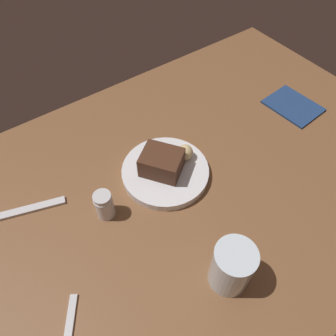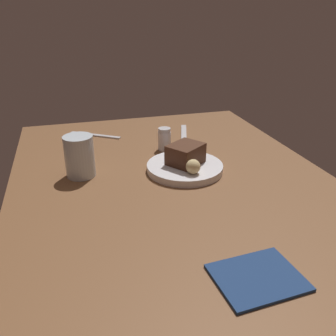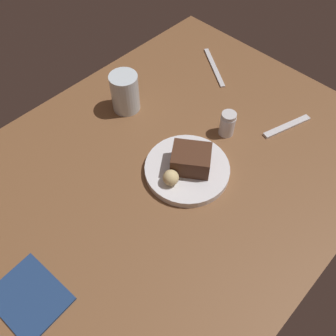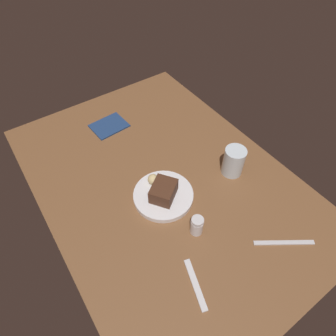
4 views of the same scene
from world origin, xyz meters
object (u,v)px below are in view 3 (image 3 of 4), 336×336
Objects in this scene: dessert_plate at (187,169)px; salt_shaker at (227,124)px; water_glass at (125,92)px; butter_knife at (214,67)px; dessert_spoon at (287,126)px; folded_napkin at (30,297)px; chocolate_cake_slice at (191,159)px; bread_roll at (171,178)px.

dessert_plate is 17.22cm from salt_shaker.
butter_knife is at bearing -11.93° from water_glass.
folded_napkin is at bearing 9.24° from dessert_spoon.
chocolate_cake_slice is at bearing -27.42° from dessert_plate.
chocolate_cake_slice is (0.75, -0.39, 3.73)cm from dessert_plate.
chocolate_cake_slice is 0.63× the size of folded_napkin.
dessert_spoon is 1.03× the size of folded_napkin.
folded_napkin is (-80.51, -19.69, 0.05)cm from butter_knife.
dessert_spoon is 75.62cm from folded_napkin.
bread_roll is 0.34× the size of water_glass.
salt_shaker is (23.07, 1.48, -0.41)cm from bread_roll.
dessert_plate is at bearing -175.82° from salt_shaker.
folded_napkin is at bearing -151.96° from water_glass.
salt_shaker is at bearing -65.30° from water_glass.
chocolate_cake_slice reaches higher than salt_shaker.
dessert_plate is 31.72cm from dessert_spoon.
dessert_spoon is at bearing -17.15° from chocolate_cake_slice.
water_glass is at bearing 111.95° from butter_knife.
butter_knife is (42.03, 21.45, -3.67)cm from bread_roll.
salt_shaker is 0.63× the size of water_glass.
dessert_plate is 1.44× the size of folded_napkin.
salt_shaker is 27.73cm from butter_knife.
chocolate_cake_slice is at bearing -174.27° from salt_shaker.
folded_napkin is at bearing 178.05° from dessert_plate.
bread_roll is at bearing 178.75° from chocolate_cake_slice.
dessert_plate is 41.75cm from butter_knife.
water_glass is (4.78, 27.80, 4.60)cm from dessert_plate.
water_glass reaches higher than folded_napkin.
butter_knife is (35.96, 21.21, -0.75)cm from dessert_plate.
dessert_spoon is (25.48, -37.29, -5.25)cm from water_glass.
dessert_plate is at bearing 152.58° from chocolate_cake_slice.
butter_knife is (35.21, 21.60, -4.48)cm from chocolate_cake_slice.
chocolate_cake_slice reaches higher than folded_napkin.
dessert_plate is 1.11× the size of butter_knife.
water_glass reaches higher than dessert_plate.
water_glass reaches higher than butter_knife.
salt_shaker is 29.30cm from water_glass.
dessert_plate is at bearing 0.19° from dessert_spoon.
salt_shaker is at bearing 3.68° from bread_roll.
dessert_plate is at bearing 2.27° from bread_roll.
salt_shaker reaches higher than bread_roll.
dessert_plate is 2.28× the size of chocolate_cake_slice.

